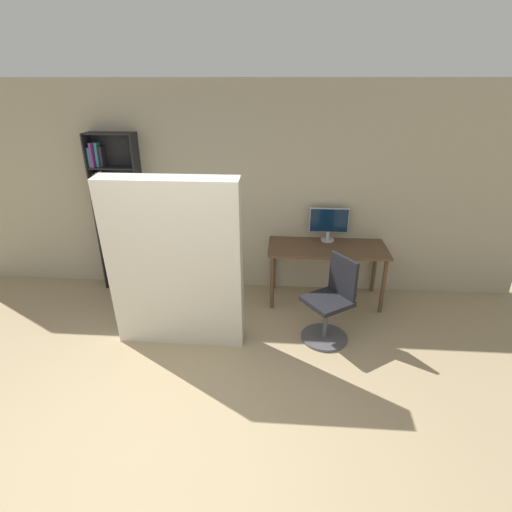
# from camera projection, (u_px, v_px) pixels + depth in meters

# --- Properties ---
(ground_plane) EXTENTS (16.00, 16.00, 0.00)m
(ground_plane) POSITION_uv_depth(u_px,v_px,m) (155.00, 470.00, 2.98)
(ground_plane) COLOR #9E8966
(wall_back) EXTENTS (8.00, 0.06, 2.70)m
(wall_back) POSITION_uv_depth(u_px,v_px,m) (215.00, 191.00, 5.18)
(wall_back) COLOR tan
(wall_back) RESTS_ON ground
(desk) EXTENTS (1.48, 0.65, 0.75)m
(desk) POSITION_uv_depth(u_px,v_px,m) (327.00, 253.00, 5.04)
(desk) COLOR brown
(desk) RESTS_ON ground
(monitor) EXTENTS (0.50, 0.17, 0.44)m
(monitor) POSITION_uv_depth(u_px,v_px,m) (329.00, 222.00, 5.10)
(monitor) COLOR #B7B7BC
(monitor) RESTS_ON desk
(office_chair) EXTENTS (0.61, 0.61, 0.96)m
(office_chair) POSITION_uv_depth(u_px,v_px,m) (330.00, 307.00, 4.37)
(office_chair) COLOR #4C4C51
(office_chair) RESTS_ON ground
(bookshelf) EXTENTS (0.61, 0.25, 2.09)m
(bookshelf) POSITION_uv_depth(u_px,v_px,m) (117.00, 215.00, 5.29)
(bookshelf) COLOR black
(bookshelf) RESTS_ON ground
(mattress_near) EXTENTS (1.37, 0.35, 1.86)m
(mattress_near) POSITION_uv_depth(u_px,v_px,m) (176.00, 266.00, 4.08)
(mattress_near) COLOR beige
(mattress_near) RESTS_ON ground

